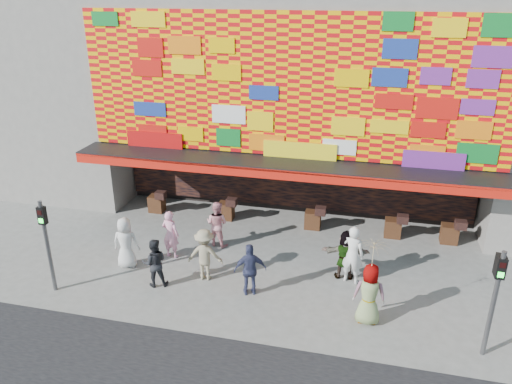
% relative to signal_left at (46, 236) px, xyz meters
% --- Properties ---
extents(ground, '(90.00, 90.00, 0.00)m').
position_rel_signal_left_xyz_m(ground, '(6.20, 1.50, -1.86)').
color(ground, slate).
rests_on(ground, ground).
extents(shop_building, '(15.20, 9.40, 10.00)m').
position_rel_signal_left_xyz_m(shop_building, '(6.20, 9.68, 3.37)').
color(shop_building, gray).
rests_on(shop_building, ground).
extents(neighbor_left, '(11.00, 8.00, 12.00)m').
position_rel_signal_left_xyz_m(neighbor_left, '(-6.80, 9.50, 4.14)').
color(neighbor_left, gray).
rests_on(neighbor_left, ground).
extents(signal_left, '(0.22, 0.20, 3.00)m').
position_rel_signal_left_xyz_m(signal_left, '(0.00, 0.00, 0.00)').
color(signal_left, '#59595B').
rests_on(signal_left, ground).
extents(signal_right, '(0.22, 0.20, 3.00)m').
position_rel_signal_left_xyz_m(signal_right, '(12.40, 0.00, 0.00)').
color(signal_right, '#59595B').
rests_on(signal_right, ground).
extents(ped_a, '(0.95, 0.70, 1.77)m').
position_rel_signal_left_xyz_m(ped_a, '(1.55, 1.81, -0.97)').
color(ped_a, silver).
rests_on(ped_a, ground).
extents(ped_b, '(0.69, 0.52, 1.73)m').
position_rel_signal_left_xyz_m(ped_b, '(2.73, 2.77, -1.00)').
color(ped_b, pink).
rests_on(ped_b, ground).
extents(ped_c, '(0.94, 0.85, 1.59)m').
position_rel_signal_left_xyz_m(ped_c, '(2.94, 0.99, -1.06)').
color(ped_c, black).
rests_on(ped_c, ground).
extents(ped_d, '(1.18, 0.76, 1.74)m').
position_rel_signal_left_xyz_m(ped_d, '(4.33, 1.71, -0.99)').
color(ped_d, gray).
rests_on(ped_d, ground).
extents(ped_e, '(1.07, 0.73, 1.69)m').
position_rel_signal_left_xyz_m(ped_e, '(5.94, 1.22, -1.02)').
color(ped_e, '#35395C').
rests_on(ped_e, ground).
extents(ped_f, '(1.57, 0.63, 1.65)m').
position_rel_signal_left_xyz_m(ped_f, '(8.66, 2.82, -1.03)').
color(ped_f, gray).
rests_on(ped_f, ground).
extents(ped_g, '(0.91, 0.61, 1.82)m').
position_rel_signal_left_xyz_m(ped_g, '(9.46, 0.64, -0.95)').
color(ped_g, gray).
rests_on(ped_g, ground).
extents(ped_h, '(0.79, 0.60, 1.95)m').
position_rel_signal_left_xyz_m(ped_h, '(8.88, 2.63, -0.89)').
color(ped_h, silver).
rests_on(ped_h, ground).
extents(ped_i, '(0.93, 0.80, 1.69)m').
position_rel_signal_left_xyz_m(ped_i, '(4.02, 3.95, -1.02)').
color(ped_i, pink).
rests_on(ped_i, ground).
extents(parasol, '(1.19, 1.20, 1.79)m').
position_rel_signal_left_xyz_m(parasol, '(9.46, 0.64, 0.26)').
color(parasol, beige).
rests_on(parasol, ground).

